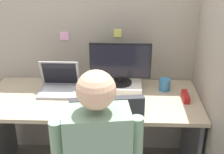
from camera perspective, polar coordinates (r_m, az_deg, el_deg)
name	(u,v)px	position (r m, az deg, el deg)	size (l,w,h in m)	color
cubicle_panel_back	(97,65)	(2.67, -2.76, 2.18)	(2.12, 0.05, 1.67)	gray
cubicle_panel_right	(208,90)	(2.34, 17.11, -2.23)	(0.04, 1.31, 1.67)	gray
desk	(94,116)	(2.47, -3.35, -7.10)	(1.62, 0.68, 0.72)	tan
paper_box	(120,86)	(2.50, 1.49, -1.66)	(0.34, 0.25, 0.05)	white
monitor	(120,63)	(2.42, 1.54, 2.56)	(0.48, 0.19, 0.33)	black
laptop	(59,86)	(2.48, -9.62, -1.60)	(0.30, 0.24, 0.25)	#99999E
mouse	(88,103)	(2.28, -4.35, -4.72)	(0.07, 0.06, 0.03)	gray
stapler	(185,97)	(2.40, 13.29, -3.50)	(0.04, 0.15, 0.05)	#A31919
carrot_toy	(130,107)	(2.20, 3.35, -5.54)	(0.05, 0.16, 0.05)	orange
coffee_mug	(165,84)	(2.51, 9.61, -1.36)	(0.09, 0.09, 0.10)	teal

